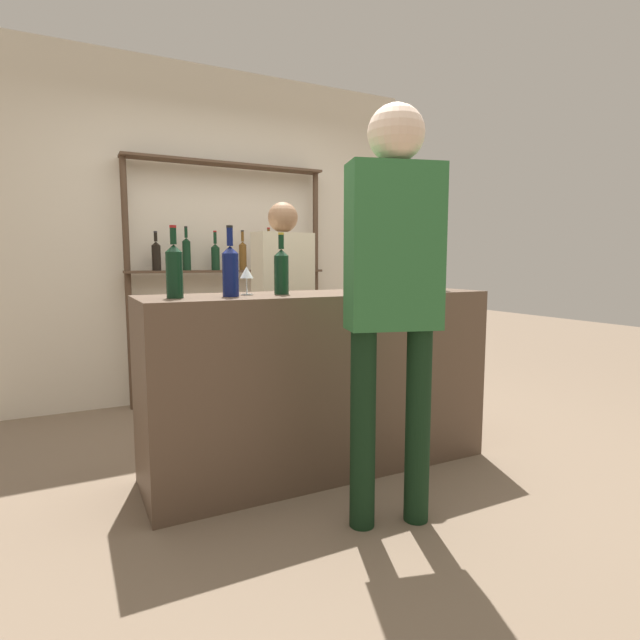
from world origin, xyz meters
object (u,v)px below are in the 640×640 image
object	(u,v)px
cork_jar	(398,279)
server_behind_counter	(284,296)
counter_bottle_0	(174,270)
counter_bottle_3	(230,269)
wine_glass	(247,274)
counter_bottle_1	(281,270)
counter_bottle_2	(437,269)
customer_center	(393,278)

from	to	relation	value
cork_jar	server_behind_counter	bearing A→B (deg)	108.00
cork_jar	counter_bottle_0	bearing A→B (deg)	174.29
counter_bottle_3	wine_glass	bearing A→B (deg)	40.06
counter_bottle_0	wine_glass	xyz separation A→B (m)	(0.39, 0.08, -0.02)
counter_bottle_1	counter_bottle_2	world-z (taller)	counter_bottle_2
counter_bottle_0	server_behind_counter	world-z (taller)	server_behind_counter
counter_bottle_0	customer_center	size ratio (longest dim) A/B	0.19
counter_bottle_0	server_behind_counter	distance (m)	1.24
counter_bottle_3	cork_jar	xyz separation A→B (m)	(0.94, -0.11, -0.06)
counter_bottle_2	customer_center	bearing A→B (deg)	-141.06
counter_bottle_0	wine_glass	distance (m)	0.40
wine_glass	counter_bottle_2	bearing A→B (deg)	-6.40
server_behind_counter	counter_bottle_1	bearing A→B (deg)	-31.37
counter_bottle_2	wine_glass	distance (m)	1.17
counter_bottle_0	counter_bottle_1	bearing A→B (deg)	2.73
counter_bottle_1	server_behind_counter	size ratio (longest dim) A/B	0.21
counter_bottle_1	server_behind_counter	distance (m)	0.88
counter_bottle_0	counter_bottle_1	distance (m)	0.56
customer_center	counter_bottle_0	bearing A→B (deg)	65.95
counter_bottle_0	cork_jar	xyz separation A→B (m)	(1.21, -0.12, -0.06)
counter_bottle_3	server_behind_counter	xyz separation A→B (m)	(0.63, 0.83, -0.21)
counter_bottle_2	counter_bottle_3	xyz separation A→B (m)	(-1.28, 0.03, 0.00)
counter_bottle_0	counter_bottle_1	size ratio (longest dim) A/B	1.05
cork_jar	counter_bottle_1	bearing A→B (deg)	167.18
counter_bottle_1	counter_bottle_3	xyz separation A→B (m)	(-0.29, -0.04, 0.01)
counter_bottle_1	counter_bottle_2	bearing A→B (deg)	-4.23
counter_bottle_3	cork_jar	distance (m)	0.95
counter_bottle_1	cork_jar	world-z (taller)	counter_bottle_1
counter_bottle_2	counter_bottle_3	size ratio (longest dim) A/B	1.00
cork_jar	customer_center	bearing A→B (deg)	-127.62
counter_bottle_0	server_behind_counter	size ratio (longest dim) A/B	0.22
customer_center	counter_bottle_1	bearing A→B (deg)	34.43
wine_glass	server_behind_counter	bearing A→B (deg)	54.75
cork_jar	customer_center	world-z (taller)	customer_center
customer_center	counter_bottle_2	bearing A→B (deg)	-35.25
counter_bottle_1	customer_center	xyz separation A→B (m)	(0.23, -0.69, -0.03)
counter_bottle_0	counter_bottle_3	world-z (taller)	counter_bottle_3
counter_bottle_3	wine_glass	world-z (taller)	counter_bottle_3
counter_bottle_2	cork_jar	world-z (taller)	counter_bottle_2
counter_bottle_3	cork_jar	world-z (taller)	counter_bottle_3
counter_bottle_1	customer_center	size ratio (longest dim) A/B	0.18
counter_bottle_3	server_behind_counter	bearing A→B (deg)	52.63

